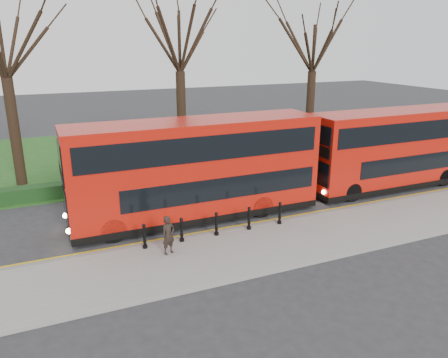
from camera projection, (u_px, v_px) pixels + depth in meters
name	position (u px, v px, depth m)	size (l,w,h in m)	color
ground	(210.00, 226.00, 20.13)	(120.00, 120.00, 0.00)	#28282B
pavement	(237.00, 252.00, 17.48)	(60.00, 4.00, 0.15)	gray
kerb	(218.00, 233.00, 19.23)	(60.00, 0.25, 0.16)	slate
grass_verge	(137.00, 153.00, 33.25)	(60.00, 18.00, 0.06)	#194918
hedge	(168.00, 177.00, 25.96)	(60.00, 0.90, 0.80)	black
yellow_line_outer	(215.00, 231.00, 19.52)	(60.00, 0.10, 0.01)	yellow
yellow_line_inner	(214.00, 230.00, 19.69)	(60.00, 0.10, 0.01)	yellow
tree_left	(1.00, 40.00, 23.38)	(7.23, 7.23, 11.30)	black
tree_mid	(179.00, 38.00, 27.13)	(7.34, 7.34, 11.46)	black
tree_right	(314.00, 43.00, 31.01)	(7.04, 7.04, 11.01)	black
bollard_row	(216.00, 224.00, 18.67)	(6.40, 0.15, 1.00)	black
bus_lead	(196.00, 170.00, 20.40)	(11.83, 2.71, 4.71)	#B4150A
bus_rear	(398.00, 149.00, 25.00)	(11.17, 2.57, 4.44)	#B4150A
pedestrian	(168.00, 235.00, 16.96)	(0.57, 0.37, 1.56)	black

